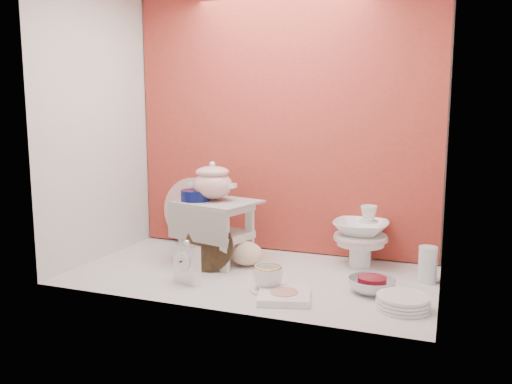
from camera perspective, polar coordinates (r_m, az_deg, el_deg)
ground at (r=2.65m, az=-0.57°, el=-9.07°), size 1.80×1.80×0.00m
niche_shell at (r=2.69m, az=0.82°, el=11.32°), size 1.86×1.03×1.53m
step_stool at (r=2.81m, az=-4.23°, el=-4.41°), size 0.47×0.43×0.34m
soup_tureen at (r=2.78m, az=-4.83°, el=1.23°), size 0.28×0.28×0.21m
cobalt_bowl at (r=2.79m, az=-6.70°, el=-0.37°), size 0.19×0.19×0.06m
floral_platter at (r=3.21m, az=-6.91°, el=-2.10°), size 0.42×0.06×0.42m
blue_white_vase at (r=3.10m, az=-6.45°, el=-3.82°), size 0.28×0.28×0.27m
lacquer_tray at (r=2.68m, az=-5.24°, el=-6.01°), size 0.27×0.10×0.26m
mantel_clock at (r=2.50m, az=-7.63°, el=-7.70°), size 0.15×0.10×0.21m
plush_pig at (r=2.76m, az=-1.19°, el=-6.73°), size 0.26×0.19×0.14m
teacup_saucer at (r=2.41m, az=1.33°, el=-10.69°), size 0.21×0.21×0.01m
gold_rim_teacup at (r=2.39m, az=1.33°, el=-9.35°), size 0.17×0.17×0.11m
lattice_dish at (r=2.31m, az=3.12°, el=-11.37°), size 0.27×0.27×0.03m
dinner_plate_stack at (r=2.28m, az=15.91°, el=-11.62°), size 0.30×0.30×0.06m
crystal_bowl at (r=2.44m, az=12.70°, el=-10.05°), size 0.27×0.27×0.07m
clear_glass_vase at (r=2.63m, az=18.43°, el=-7.61°), size 0.10×0.10×0.18m
porcelain_tower at (r=2.79m, az=11.49°, el=-4.74°), size 0.33×0.33×0.33m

